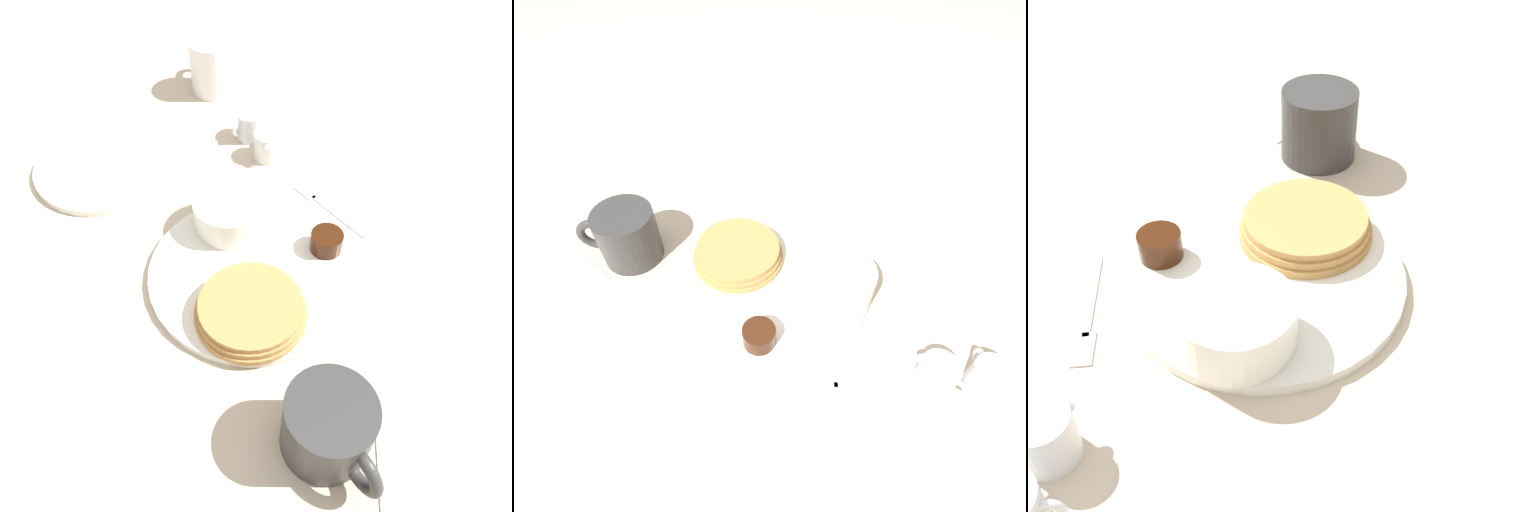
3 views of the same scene
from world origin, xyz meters
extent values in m
plane|color=#C6B299|center=(0.00, 0.00, 0.00)|extent=(4.00, 4.00, 0.00)
cylinder|color=white|center=(0.00, 0.00, 0.01)|extent=(0.29, 0.29, 0.01)
cylinder|color=#B78447|center=(0.00, 0.08, 0.02)|extent=(0.14, 0.14, 0.01)
cylinder|color=#B78447|center=(0.00, 0.08, 0.03)|extent=(0.14, 0.14, 0.01)
cylinder|color=#B78447|center=(0.00, 0.08, 0.03)|extent=(0.13, 0.13, 0.01)
cylinder|color=white|center=(0.03, -0.09, 0.04)|extent=(0.11, 0.11, 0.05)
cylinder|color=white|center=(0.03, -0.09, 0.06)|extent=(0.09, 0.09, 0.01)
cylinder|color=#38190A|center=(-0.10, -0.04, 0.03)|extent=(0.05, 0.05, 0.03)
cylinder|color=white|center=(0.02, -0.11, 0.02)|extent=(0.04, 0.04, 0.02)
sphere|color=white|center=(0.02, -0.11, 0.04)|extent=(0.02, 0.02, 0.02)
cylinder|color=#333333|center=(-0.08, 0.23, 0.05)|extent=(0.10, 0.10, 0.09)
torus|color=#333333|center=(-0.11, 0.27, 0.05)|extent=(0.05, 0.06, 0.06)
cylinder|color=white|center=(-0.02, -0.26, 0.02)|extent=(0.05, 0.05, 0.05)
torus|color=white|center=(-0.02, -0.28, 0.03)|extent=(0.01, 0.03, 0.03)
cone|color=white|center=(-0.02, -0.24, 0.04)|extent=(0.02, 0.02, 0.01)
cylinder|color=white|center=(0.01, -0.31, 0.02)|extent=(0.05, 0.05, 0.05)
torus|color=white|center=(0.03, -0.30, 0.03)|extent=(0.03, 0.02, 0.03)
cone|color=white|center=(0.00, -0.33, 0.05)|extent=(0.02, 0.02, 0.01)
cube|color=silver|center=(-0.13, -0.12, 0.00)|extent=(0.08, 0.09, 0.00)
cube|color=silver|center=(-0.08, -0.17, 0.00)|extent=(0.04, 0.04, 0.00)
cube|color=white|center=(-0.20, 0.27, 0.00)|extent=(0.12, 0.09, 0.00)
cylinder|color=white|center=(0.25, -0.22, 0.01)|extent=(0.23, 0.23, 0.01)
camera|label=1|loc=(-0.02, 0.43, 0.55)|focal=35.00mm
camera|label=2|loc=(-0.32, -0.21, 0.51)|focal=28.00mm
camera|label=3|loc=(0.29, -0.38, 0.46)|focal=45.00mm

